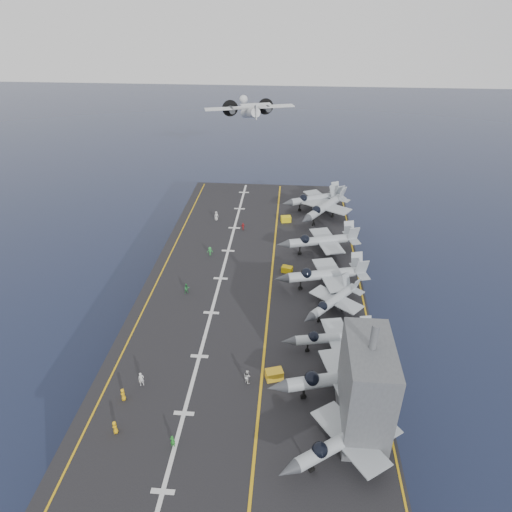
# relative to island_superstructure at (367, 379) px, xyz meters

# --- Properties ---
(ground) EXTENTS (500.00, 500.00, 0.00)m
(ground) POSITION_rel_island_superstructure_xyz_m (-15.00, 30.00, -17.90)
(ground) COLOR #142135
(ground) RESTS_ON ground
(hull) EXTENTS (36.00, 90.00, 10.00)m
(hull) POSITION_rel_island_superstructure_xyz_m (-15.00, 30.00, -12.90)
(hull) COLOR #56595E
(hull) RESTS_ON ground
(flight_deck) EXTENTS (38.00, 92.00, 0.40)m
(flight_deck) POSITION_rel_island_superstructure_xyz_m (-15.00, 30.00, -7.70)
(flight_deck) COLOR black
(flight_deck) RESTS_ON hull
(foul_line) EXTENTS (0.35, 90.00, 0.02)m
(foul_line) POSITION_rel_island_superstructure_xyz_m (-12.00, 30.00, -7.48)
(foul_line) COLOR gold
(foul_line) RESTS_ON flight_deck
(landing_centerline) EXTENTS (0.50, 90.00, 0.02)m
(landing_centerline) POSITION_rel_island_superstructure_xyz_m (-21.00, 30.00, -7.48)
(landing_centerline) COLOR silver
(landing_centerline) RESTS_ON flight_deck
(deck_edge_port) EXTENTS (0.25, 90.00, 0.02)m
(deck_edge_port) POSITION_rel_island_superstructure_xyz_m (-32.00, 30.00, -7.48)
(deck_edge_port) COLOR gold
(deck_edge_port) RESTS_ON flight_deck
(deck_edge_stbd) EXTENTS (0.25, 90.00, 0.02)m
(deck_edge_stbd) POSITION_rel_island_superstructure_xyz_m (3.50, 30.00, -7.48)
(deck_edge_stbd) COLOR gold
(deck_edge_stbd) RESTS_ON flight_deck
(island_superstructure) EXTENTS (5.00, 10.00, 15.00)m
(island_superstructure) POSITION_rel_island_superstructure_xyz_m (0.00, 0.00, 0.00)
(island_superstructure) COLOR #56595E
(island_superstructure) RESTS_ON flight_deck
(fighter_jet_0) EXTENTS (17.64, 16.41, 5.10)m
(fighter_jet_0) POSITION_rel_island_superstructure_xyz_m (-2.39, -4.13, -4.95)
(fighter_jet_0) COLOR #8E949E
(fighter_jet_0) RESTS_ON flight_deck
(fighter_jet_1) EXTENTS (18.39, 14.65, 5.59)m
(fighter_jet_1) POSITION_rel_island_superstructure_xyz_m (-2.24, 4.76, -4.70)
(fighter_jet_1) COLOR gray
(fighter_jet_1) RESTS_ON flight_deck
(fighter_jet_2) EXTENTS (14.66, 11.21, 4.58)m
(fighter_jet_2) POSITION_rel_island_superstructure_xyz_m (-2.33, 12.95, -5.21)
(fighter_jet_2) COLOR #99A0AA
(fighter_jet_2) RESTS_ON flight_deck
(fighter_jet_3) EXTENTS (14.86, 15.43, 4.48)m
(fighter_jet_3) POSITION_rel_island_superstructure_xyz_m (-1.78, 21.89, -5.26)
(fighter_jet_3) COLOR #9CA2AC
(fighter_jet_3) RESTS_ON flight_deck
(fighter_jet_4) EXTENTS (18.08, 14.29, 5.53)m
(fighter_jet_4) POSITION_rel_island_superstructure_xyz_m (-2.60, 28.82, -4.74)
(fighter_jet_4) COLOR #99A3AA
(fighter_jet_4) RESTS_ON flight_deck
(fighter_jet_5) EXTENTS (18.20, 14.55, 5.52)m
(fighter_jet_5) POSITION_rel_island_superstructure_xyz_m (-2.74, 40.96, -4.74)
(fighter_jet_5) COLOR gray
(fighter_jet_5) RESTS_ON flight_deck
(fighter_jet_7) EXTENTS (18.00, 19.74, 5.70)m
(fighter_jet_7) POSITION_rel_island_superstructure_xyz_m (-1.59, 56.50, -4.65)
(fighter_jet_7) COLOR gray
(fighter_jet_7) RESTS_ON flight_deck
(fighter_jet_8) EXTENTS (18.15, 15.80, 5.29)m
(fighter_jet_8) POSITION_rel_island_superstructure_xyz_m (-3.18, 61.81, -4.85)
(fighter_jet_8) COLOR gray
(fighter_jet_8) RESTS_ON flight_deck
(tow_cart_a) EXTENTS (2.58, 2.08, 1.34)m
(tow_cart_a) POSITION_rel_island_superstructure_xyz_m (-10.37, 6.68, -6.83)
(tow_cart_a) COLOR gold
(tow_cart_a) RESTS_ON flight_deck
(tow_cart_b) EXTENTS (2.16, 1.72, 1.13)m
(tow_cart_b) POSITION_rel_island_superstructure_xyz_m (-9.29, 33.14, -6.93)
(tow_cart_b) COLOR gold
(tow_cart_b) RESTS_ON flight_deck
(tow_cart_c) EXTENTS (2.37, 1.76, 1.29)m
(tow_cart_c) POSITION_rel_island_superstructure_xyz_m (-9.99, 53.99, -6.85)
(tow_cart_c) COLOR yellow
(tow_cart_c) RESTS_ON flight_deck
(crew_0) EXTENTS (0.99, 1.21, 1.75)m
(crew_0) POSITION_rel_island_superstructure_xyz_m (-28.26, -3.32, -6.62)
(crew_0) COLOR #F2B011
(crew_0) RESTS_ON flight_deck
(crew_1) EXTENTS (1.43, 1.19, 2.03)m
(crew_1) POSITION_rel_island_superstructure_xyz_m (-27.41, 4.12, -6.48)
(crew_1) COLOR silver
(crew_1) RESTS_ON flight_deck
(crew_2) EXTENTS (1.33, 1.23, 1.85)m
(crew_2) POSITION_rel_island_superstructure_xyz_m (-25.97, 25.09, -6.57)
(crew_2) COLOR #287B3A
(crew_2) RESTS_ON flight_deck
(crew_3) EXTENTS (1.09, 0.77, 1.74)m
(crew_3) POSITION_rel_island_superstructure_xyz_m (-24.24, 38.11, -6.63)
(crew_3) COLOR green
(crew_3) RESTS_ON flight_deck
(crew_4) EXTENTS (1.18, 1.06, 1.64)m
(crew_4) POSITION_rel_island_superstructure_xyz_m (-19.03, 49.26, -6.68)
(crew_4) COLOR red
(crew_4) RESTS_ON flight_deck
(crew_5) EXTENTS (1.46, 1.42, 2.04)m
(crew_5) POSITION_rel_island_superstructure_xyz_m (-25.45, 53.62, -6.48)
(crew_5) COLOR silver
(crew_5) RESTS_ON flight_deck
(crew_6) EXTENTS (1.14, 0.88, 1.68)m
(crew_6) POSITION_rel_island_superstructure_xyz_m (-21.21, -4.60, -6.66)
(crew_6) COLOR #208525
(crew_6) RESTS_ON flight_deck
(crew_7) EXTENTS (1.43, 1.43, 2.02)m
(crew_7) POSITION_rel_island_superstructure_xyz_m (-13.86, 5.75, -6.49)
(crew_7) COLOR silver
(crew_7) RESTS_ON flight_deck
(transport_plane) EXTENTS (28.29, 23.12, 5.79)m
(transport_plane) POSITION_rel_island_superstructure_xyz_m (-21.17, 89.19, 7.89)
(transport_plane) COLOR silver
(crew_8) EXTENTS (0.99, 1.21, 1.75)m
(crew_8) POSITION_rel_island_superstructure_xyz_m (-28.97, 1.57, -6.62)
(crew_8) COLOR #F2B011
(crew_8) RESTS_ON flight_deck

